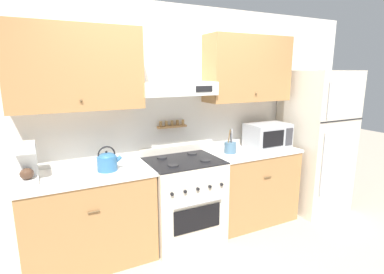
{
  "coord_description": "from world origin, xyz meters",
  "views": [
    {
      "loc": [
        -1.3,
        -2.49,
        1.84
      ],
      "look_at": [
        0.09,
        0.26,
        1.16
      ],
      "focal_mm": 28.0,
      "sensor_mm": 36.0,
      "label": 1
    }
  ],
  "objects_px": {
    "refrigerator": "(315,141)",
    "coffee_maker": "(26,162)",
    "tea_kettle": "(107,161)",
    "utensil_crock": "(230,147)",
    "stove_range": "(183,199)",
    "microwave": "(267,136)"
  },
  "relations": [
    {
      "from": "refrigerator",
      "to": "coffee_maker",
      "type": "relative_size",
      "value": 5.48
    },
    {
      "from": "tea_kettle",
      "to": "utensil_crock",
      "type": "distance_m",
      "value": 1.4
    },
    {
      "from": "stove_range",
      "to": "refrigerator",
      "type": "xyz_separation_m",
      "value": [
        1.94,
        -0.04,
        0.46
      ]
    },
    {
      "from": "stove_range",
      "to": "coffee_maker",
      "type": "relative_size",
      "value": 2.94
    },
    {
      "from": "tea_kettle",
      "to": "coffee_maker",
      "type": "height_order",
      "value": "coffee_maker"
    },
    {
      "from": "utensil_crock",
      "to": "refrigerator",
      "type": "bearing_deg",
      "value": -2.66
    },
    {
      "from": "refrigerator",
      "to": "microwave",
      "type": "height_order",
      "value": "refrigerator"
    },
    {
      "from": "utensil_crock",
      "to": "stove_range",
      "type": "bearing_deg",
      "value": -178.26
    },
    {
      "from": "stove_range",
      "to": "tea_kettle",
      "type": "height_order",
      "value": "tea_kettle"
    },
    {
      "from": "tea_kettle",
      "to": "coffee_maker",
      "type": "relative_size",
      "value": 0.72
    },
    {
      "from": "refrigerator",
      "to": "stove_range",
      "type": "bearing_deg",
      "value": 178.73
    },
    {
      "from": "coffee_maker",
      "to": "utensil_crock",
      "type": "xyz_separation_m",
      "value": [
        2.07,
        -0.04,
        -0.1
      ]
    },
    {
      "from": "refrigerator",
      "to": "microwave",
      "type": "distance_m",
      "value": 0.78
    },
    {
      "from": "tea_kettle",
      "to": "microwave",
      "type": "height_order",
      "value": "microwave"
    },
    {
      "from": "microwave",
      "to": "refrigerator",
      "type": "bearing_deg",
      "value": -5.96
    },
    {
      "from": "refrigerator",
      "to": "utensil_crock",
      "type": "bearing_deg",
      "value": 177.34
    },
    {
      "from": "refrigerator",
      "to": "coffee_maker",
      "type": "height_order",
      "value": "refrigerator"
    },
    {
      "from": "tea_kettle",
      "to": "utensil_crock",
      "type": "xyz_separation_m",
      "value": [
        1.4,
        0.0,
        -0.03
      ]
    },
    {
      "from": "stove_range",
      "to": "coffee_maker",
      "type": "distance_m",
      "value": 1.59
    },
    {
      "from": "microwave",
      "to": "coffee_maker",
      "type": "bearing_deg",
      "value": 179.62
    },
    {
      "from": "stove_range",
      "to": "refrigerator",
      "type": "distance_m",
      "value": 1.99
    },
    {
      "from": "refrigerator",
      "to": "utensil_crock",
      "type": "height_order",
      "value": "refrigerator"
    }
  ]
}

